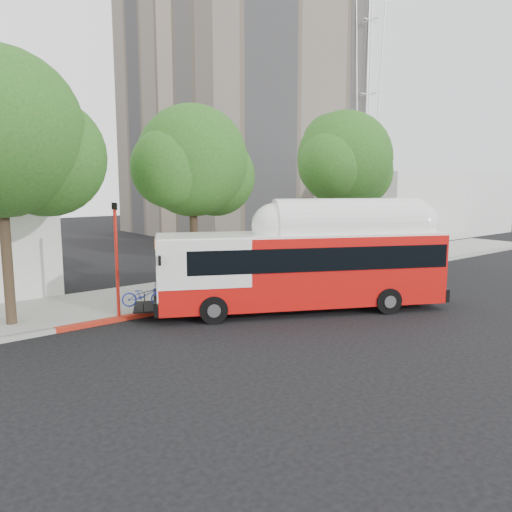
{
  "coord_description": "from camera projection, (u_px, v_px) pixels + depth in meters",
  "views": [
    {
      "loc": [
        -13.05,
        -13.51,
        5.2
      ],
      "look_at": [
        0.25,
        3.0,
        2.02
      ],
      "focal_mm": 35.0,
      "sensor_mm": 36.0,
      "label": 1
    }
  ],
  "objects": [
    {
      "name": "transit_bus",
      "position": [
        304.0,
        269.0,
        20.02
      ],
      "size": [
        11.89,
        7.51,
        3.63
      ],
      "rotation": [
        0.0,
        0.0,
        -0.48
      ],
      "color": "red",
      "rests_on": "ground"
    },
    {
      "name": "street_tree_left",
      "position": [
        13.0,
        140.0,
        17.28
      ],
      "size": [
        6.67,
        5.8,
        9.74
      ],
      "color": "#2D2116",
      "rests_on": "ground"
    },
    {
      "name": "curb_strip",
      "position": [
        239.0,
        297.0,
        22.26
      ],
      "size": [
        60.0,
        0.3,
        0.15
      ],
      "primitive_type": "cube",
      "color": "gray",
      "rests_on": "ground"
    },
    {
      "name": "horizon_block",
      "position": [
        406.0,
        204.0,
        49.76
      ],
      "size": [
        20.0,
        12.0,
        6.0
      ],
      "primitive_type": "cube",
      "color": "silver",
      "rests_on": "ground"
    },
    {
      "name": "signal_pole",
      "position": [
        117.0,
        260.0,
        18.66
      ],
      "size": [
        0.13,
        0.42,
        4.43
      ],
      "color": "#AF1B12",
      "rests_on": "ground"
    },
    {
      "name": "apartment_tower",
      "position": [
        237.0,
        55.0,
        49.38
      ],
      "size": [
        18.0,
        18.0,
        37.0
      ],
      "color": "gray",
      "rests_on": "ground"
    },
    {
      "name": "sidewalk",
      "position": [
        207.0,
        288.0,
        24.26
      ],
      "size": [
        60.0,
        5.0,
        0.15
      ],
      "primitive_type": "cube",
      "color": "gray",
      "rests_on": "ground"
    },
    {
      "name": "street_tree_mid",
      "position": [
        199.0,
        166.0,
        22.69
      ],
      "size": [
        5.75,
        5.0,
        8.62
      ],
      "color": "#2D2116",
      "rests_on": "ground"
    },
    {
      "name": "red_curb_segment",
      "position": [
        180.0,
        308.0,
        20.4
      ],
      "size": [
        10.0,
        0.32,
        0.16
      ],
      "primitive_type": "cube",
      "color": "#A12011",
      "rests_on": "ground"
    },
    {
      "name": "comms_tower",
      "position": [
        370.0,
        20.0,
        46.29
      ],
      "size": [
        2.8,
        2.8,
        40.0
      ],
      "primitive_type": null,
      "color": "silver",
      "rests_on": "ground"
    },
    {
      "name": "ground",
      "position": [
        300.0,
        317.0,
        19.27
      ],
      "size": [
        120.0,
        120.0,
        0.0
      ],
      "primitive_type": "plane",
      "color": "black",
      "rests_on": "ground"
    },
    {
      "name": "street_tree_right",
      "position": [
        349.0,
        163.0,
        28.71
      ],
      "size": [
        6.21,
        5.4,
        9.18
      ],
      "color": "#2D2116",
      "rests_on": "ground"
    }
  ]
}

